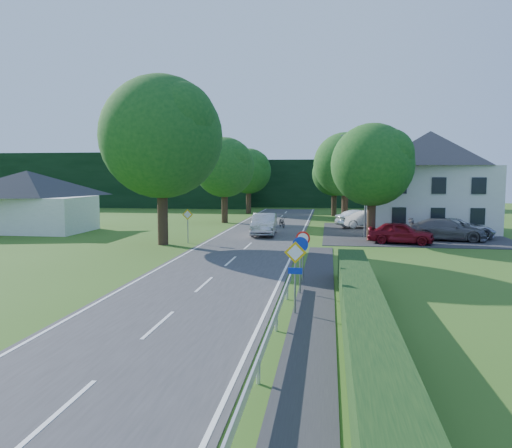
% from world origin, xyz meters
% --- Properties ---
extents(ground, '(160.00, 160.00, 0.00)m').
position_xyz_m(ground, '(0.00, 0.00, 0.00)').
color(ground, '#325618').
rests_on(ground, ground).
extents(road, '(7.00, 80.00, 0.04)m').
position_xyz_m(road, '(0.00, 20.00, 0.02)').
color(road, '#333235').
rests_on(road, ground).
extents(footpath, '(1.50, 44.00, 0.04)m').
position_xyz_m(footpath, '(4.95, 2.00, 0.02)').
color(footpath, '#27272A').
rests_on(footpath, ground).
extents(parking_pad, '(14.00, 16.00, 0.04)m').
position_xyz_m(parking_pad, '(12.00, 33.00, 0.02)').
color(parking_pad, '#27272A').
rests_on(parking_pad, ground).
extents(line_edge_left, '(0.12, 80.00, 0.01)m').
position_xyz_m(line_edge_left, '(-3.25, 20.00, 0.04)').
color(line_edge_left, white).
rests_on(line_edge_left, road).
extents(line_edge_right, '(0.12, 80.00, 0.01)m').
position_xyz_m(line_edge_right, '(3.25, 20.00, 0.04)').
color(line_edge_right, white).
rests_on(line_edge_right, road).
extents(line_centre, '(0.12, 80.00, 0.01)m').
position_xyz_m(line_centre, '(0.00, 20.00, 0.04)').
color(line_centre, white).
rests_on(line_centre, road).
extents(guardrail, '(0.12, 26.00, 0.69)m').
position_xyz_m(guardrail, '(3.85, -1.00, 0.34)').
color(guardrail, silver).
rests_on(guardrail, ground).
extents(hedge_right, '(1.20, 30.00, 1.30)m').
position_xyz_m(hedge_right, '(6.50, 0.00, 0.65)').
color(hedge_right, black).
rests_on(hedge_right, ground).
extents(tree_main, '(9.40, 9.40, 11.64)m').
position_xyz_m(tree_main, '(-6.00, 24.00, 5.82)').
color(tree_main, '#164917').
rests_on(tree_main, ground).
extents(tree_left_far, '(7.00, 7.00, 8.58)m').
position_xyz_m(tree_left_far, '(-5.00, 40.00, 4.29)').
color(tree_left_far, '#164917').
rests_on(tree_left_far, ground).
extents(tree_right_far, '(7.40, 7.40, 9.09)m').
position_xyz_m(tree_right_far, '(7.00, 42.00, 4.54)').
color(tree_right_far, '#164917').
rests_on(tree_right_far, ground).
extents(tree_left_back, '(6.60, 6.60, 8.07)m').
position_xyz_m(tree_left_back, '(-4.50, 52.00, 4.04)').
color(tree_left_back, '#164917').
rests_on(tree_left_back, ground).
extents(tree_right_back, '(6.20, 6.20, 7.56)m').
position_xyz_m(tree_right_back, '(6.00, 50.00, 3.78)').
color(tree_right_back, '#164917').
rests_on(tree_right_back, ground).
extents(tree_right_mid, '(7.00, 7.00, 8.58)m').
position_xyz_m(tree_right_mid, '(8.50, 28.00, 4.29)').
color(tree_right_mid, '#164917').
rests_on(tree_right_mid, ground).
extents(treeline_left, '(44.00, 6.00, 8.00)m').
position_xyz_m(treeline_left, '(-28.00, 62.00, 4.00)').
color(treeline_left, black).
rests_on(treeline_left, ground).
extents(treeline_right, '(30.00, 5.00, 7.00)m').
position_xyz_m(treeline_right, '(8.00, 66.00, 3.50)').
color(treeline_right, black).
rests_on(treeline_right, ground).
extents(bungalow_left, '(11.00, 6.50, 5.20)m').
position_xyz_m(bungalow_left, '(-20.00, 30.00, 2.71)').
color(bungalow_left, silver).
rests_on(bungalow_left, ground).
extents(house_white, '(10.60, 8.40, 8.60)m').
position_xyz_m(house_white, '(14.00, 36.00, 4.41)').
color(house_white, silver).
rests_on(house_white, ground).
extents(streetlight, '(2.03, 0.18, 8.00)m').
position_xyz_m(streetlight, '(8.06, 30.00, 4.46)').
color(streetlight, slate).
rests_on(streetlight, ground).
extents(sign_priority_right, '(0.78, 0.09, 2.59)m').
position_xyz_m(sign_priority_right, '(4.30, 7.98, 1.80)').
color(sign_priority_right, slate).
rests_on(sign_priority_right, ground).
extents(sign_roundabout, '(0.64, 0.08, 2.37)m').
position_xyz_m(sign_roundabout, '(4.30, 10.98, 1.67)').
color(sign_roundabout, slate).
rests_on(sign_roundabout, ground).
extents(sign_speed_limit, '(0.64, 0.11, 2.37)m').
position_xyz_m(sign_speed_limit, '(4.30, 12.97, 1.77)').
color(sign_speed_limit, slate).
rests_on(sign_speed_limit, ground).
extents(sign_priority_left, '(0.78, 0.09, 2.44)m').
position_xyz_m(sign_priority_left, '(-4.50, 24.98, 1.72)').
color(sign_priority_left, slate).
rests_on(sign_priority_left, ground).
extents(moving_car, '(2.05, 5.27, 1.71)m').
position_xyz_m(moving_car, '(0.30, 30.24, 0.90)').
color(moving_car, '#BABABF').
rests_on(moving_car, road).
extents(motorcycle, '(1.23, 2.00, 0.99)m').
position_xyz_m(motorcycle, '(1.18, 36.22, 0.54)').
color(motorcycle, black).
rests_on(motorcycle, road).
extents(parked_car_red, '(4.75, 2.65, 1.53)m').
position_xyz_m(parked_car_red, '(10.45, 26.73, 0.80)').
color(parked_car_red, maroon).
rests_on(parked_car_red, parking_pad).
extents(parked_car_silver_a, '(5.09, 3.73, 1.60)m').
position_xyz_m(parked_car_silver_a, '(8.50, 37.00, 0.84)').
color(parked_car_silver_a, '#B3B4B8').
rests_on(parked_car_silver_a, parking_pad).
extents(parked_car_grey, '(5.71, 2.95, 1.58)m').
position_xyz_m(parked_car_grey, '(14.05, 28.98, 0.83)').
color(parked_car_grey, '#56555B').
rests_on(parked_car_grey, parking_pad).
extents(parked_car_silver_b, '(5.86, 3.27, 1.55)m').
position_xyz_m(parked_car_silver_b, '(14.98, 30.03, 0.82)').
color(parked_car_silver_b, '#AEAEB6').
rests_on(parked_car_silver_b, parking_pad).
extents(parasol, '(1.95, 1.98, 1.71)m').
position_xyz_m(parasol, '(11.68, 33.13, 0.90)').
color(parasol, '#B10E0E').
rests_on(parasol, parking_pad).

